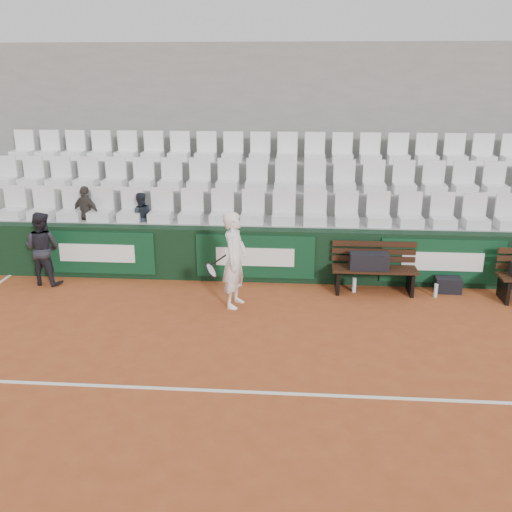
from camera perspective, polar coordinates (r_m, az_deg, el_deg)
The scene contains 19 objects.
ground at distance 7.29m, azimuth -0.96°, elevation -13.46°, with size 80.00×80.00×0.00m, color #A34B24.
court_baseline at distance 7.28m, azimuth -0.96°, elevation -13.44°, with size 18.00×0.06×0.01m, color white.
back_barrier at distance 10.71m, azimuth 1.41°, elevation 0.08°, with size 18.00×0.34×1.00m.
grandstand_tier_front at distance 11.32m, azimuth 1.24°, elevation 1.08°, with size 18.00×0.95×1.00m, color gray.
grandstand_tier_mid at distance 12.17m, azimuth 1.51°, elevation 3.40°, with size 18.00×0.95×1.45m, color gray.
grandstand_tier_back at distance 13.04m, azimuth 1.74°, elevation 5.41°, with size 18.00×0.95×1.90m, color gray.
grandstand_rear_wall at distance 13.44m, azimuth 1.93°, elevation 11.21°, with size 18.00×0.30×4.40m, color gray.
seat_row_front at distance 10.93m, azimuth 1.22°, elevation 4.90°, with size 11.90×0.44×0.63m, color silver.
seat_row_mid at distance 11.77m, azimuth 1.50°, elevation 8.08°, with size 11.90×0.44×0.63m, color silver.
seat_row_back at distance 12.64m, azimuth 1.76°, elevation 10.84°, with size 11.90×0.44×0.63m, color white.
bench_left at distance 10.45m, azimuth 11.68°, elevation -2.37°, with size 1.50×0.56×0.45m, color #321A0F.
sports_bag_left at distance 10.28m, azimuth 11.24°, elevation -0.49°, with size 0.68×0.29×0.29m, color black.
sports_bag_ground at distance 10.82m, azimuth 18.63°, elevation -2.75°, with size 0.45×0.27×0.27m, color black.
water_bottle_near at distance 10.41m, azimuth 9.79°, elevation -2.86°, with size 0.08×0.08×0.27m, color silver.
water_bottle_far at distance 10.53m, azimuth 17.53°, elevation -3.32°, with size 0.07×0.07×0.24m, color silver.
tennis_player at distance 9.46m, azimuth -2.16°, elevation -0.39°, with size 0.75×0.67×1.63m.
ball_kid at distance 11.20m, azimuth -20.58°, elevation 0.72°, with size 0.67×0.52×1.38m, color black.
spectator_b at distance 11.70m, azimuth -16.77°, elevation 6.21°, with size 0.65×0.27×1.11m, color #38322C.
spectator_c at distance 11.36m, azimuth -11.58°, elevation 5.99°, with size 0.48×0.38×1.00m, color black.
Camera 1 is at (0.61, -6.18, 3.82)m, focal length 40.00 mm.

